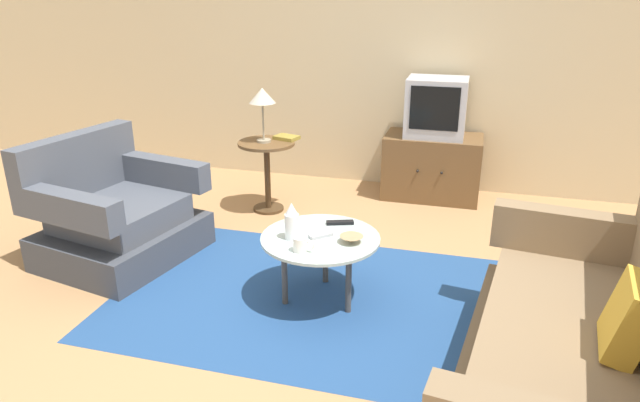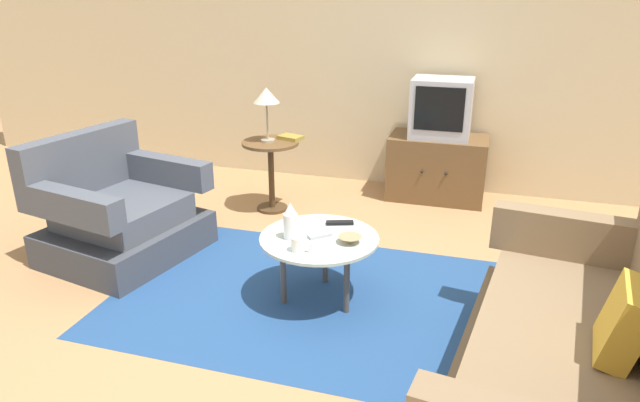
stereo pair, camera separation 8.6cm
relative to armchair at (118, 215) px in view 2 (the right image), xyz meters
The scene contains 16 objects.
ground_plane 1.51m from the armchair, 16.05° to the right, with size 16.00×16.00×0.00m, color #AD7F51.
back_wall 2.78m from the armchair, 56.43° to the left, with size 9.00×0.12×2.70m, color #CCB78E.
area_rug 1.60m from the armchair, ahead, with size 2.53×1.66×0.00m, color navy.
armchair is the anchor object (origin of this frame).
couch 3.05m from the armchair, 17.37° to the right, with size 1.09×1.93×0.93m.
coffee_table 1.57m from the armchair, ahead, with size 0.71×0.71×0.42m.
side_table 1.33m from the armchair, 56.44° to the left, with size 0.47×0.47×0.60m.
tv_stand 2.73m from the armchair, 41.36° to the left, with size 0.85×0.50×0.57m.
television 2.78m from the armchair, 41.32° to the left, with size 0.51×0.41×0.51m.
table_lamp 1.47m from the armchair, 56.90° to the left, with size 0.21×0.21×0.45m.
vase 1.45m from the armchair, 11.23° to the right, with size 0.08×0.08×0.23m.
mug 1.57m from the armchair, 15.92° to the right, with size 0.12×0.08×0.08m.
bowl 1.77m from the armchair, ahead, with size 0.14×0.14×0.04m.
tv_remote_dark 1.63m from the armchair, ahead, with size 0.18×0.10×0.02m.
tv_remote_silver 1.58m from the armchair, ahead, with size 0.14×0.13×0.02m.
book 1.54m from the armchair, 54.73° to the left, with size 0.23×0.19×0.03m.
Camera 2 is at (1.03, -2.74, 1.83)m, focal length 31.89 mm.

